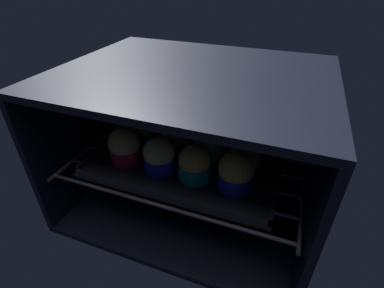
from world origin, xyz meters
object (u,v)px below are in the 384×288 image
Objects in this scene: muffin_row0_col2 at (195,163)px; muffin_row1_col0 at (144,129)px; muffin_row2_col2 at (221,125)px; muffin_row0_col1 at (160,155)px; muffin_row1_col2 at (210,141)px; muffin_row0_col3 at (236,172)px; muffin_row2_col3 at (253,132)px; muffin_row1_col1 at (176,134)px; muffin_row2_col1 at (190,120)px; muffin_row1_col3 at (245,150)px; muffin_row0_col0 at (125,146)px; muffin_row2_col0 at (161,114)px; baking_tray at (192,153)px.

muffin_row1_col0 is (-17.08, 8.78, 0.14)cm from muffin_row0_col2.
muffin_row0_col1 is at bearing -116.39° from muffin_row2_col2.
muffin_row1_col2 reaches higher than muffin_row0_col1.
muffin_row0_col2 is at bearing 179.96° from muffin_row0_col3.
muffin_row2_col2 reaches higher than muffin_row2_col3.
muffin_row1_col1 is at bearing -136.98° from muffin_row2_col2.
muffin_row0_col3 reaches higher than muffin_row2_col1.
muffin_row1_col2 reaches higher than muffin_row1_col3.
muffin_row0_col3 is 1.10× the size of muffin_row1_col3.
muffin_row1_col1 is at bearing 91.51° from muffin_row0_col1.
muffin_row2_col2 is at bearing 88.83° from muffin_row1_col2.
muffin_row1_col0 is (0.31, 8.53, -0.13)cm from muffin_row0_col0.
muffin_row1_col0 reaches higher than muffin_row0_col1.
muffin_row0_col3 is at bearing -90.65° from muffin_row2_col3.
muffin_row2_col0 is at bearing 160.77° from muffin_row1_col3.
muffin_row2_col1 is 17.36cm from muffin_row2_col3.
muffin_row2_col0 is (-17.51, 8.91, -0.12)cm from muffin_row1_col2.
muffin_row2_col0 is 17.69cm from muffin_row2_col2.
baking_tray is 16.44cm from muffin_row2_col0.
muffin_row1_col0 is at bearing -178.45° from baking_tray.
muffin_row0_col0 is 20.18cm from muffin_row2_col1.
muffin_row0_col2 and muffin_row2_col0 have the same top height.
muffin_row2_col3 is (17.79, 8.24, -0.42)cm from muffin_row1_col1.
muffin_row0_col1 is 12.88cm from muffin_row1_col2.
muffin_row1_col0 is (-26.11, 8.79, -0.16)cm from muffin_row0_col3.
muffin_row2_col2 is at bearing 43.02° from muffin_row1_col1.
muffin_row1_col1 is 8.75cm from muffin_row2_col1.
muffin_row0_col1 is 1.02× the size of muffin_row1_col3.
muffin_row0_col2 is at bearing -0.84° from muffin_row0_col0.
muffin_row1_col0 is at bearing 152.80° from muffin_row0_col2.
muffin_row0_col1 and muffin_row2_col3 have the same top height.
muffin_row2_col1 is at bearing 46.37° from muffin_row1_col0.
muffin_row0_col1 is (9.08, -0.30, -0.20)cm from muffin_row0_col0.
muffin_row1_col1 is 17.68cm from muffin_row1_col3.
muffin_row1_col2 is at bearing -26.96° from muffin_row2_col0.
muffin_row0_col1 reaches higher than muffin_row2_col1.
muffin_row0_col2 is at bearing -66.00° from baking_tray.
muffin_row2_col3 is (26.63, 17.43, -0.39)cm from muffin_row0_col0.
muffin_row0_col1 is 24.94cm from muffin_row2_col3.
muffin_row0_col0 reaches higher than baking_tray.
muffin_row1_col3 is at bearing 0.06° from baking_tray.
muffin_row0_col3 reaches higher than muffin_row2_col0.
muffin_row0_col3 is (13.09, -9.14, 4.49)cm from baking_tray.
muffin_row1_col3 is at bearing 45.13° from muffin_row0_col2.
baking_tray is 16.58cm from muffin_row0_col3.
muffin_row2_col2 is (17.75, 9.28, 0.06)cm from muffin_row1_col0.
muffin_row1_col3 is 27.67cm from muffin_row2_col0.
muffin_row2_col3 reaches higher than baking_tray.
muffin_row2_col1 is at bearing 178.39° from muffin_row2_col3.
muffin_row2_col2 reaches higher than muffin_row2_col1.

